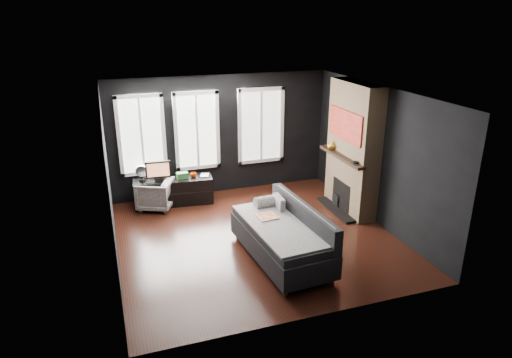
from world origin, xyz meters
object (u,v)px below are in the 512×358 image
object	(u,v)px
mug	(193,174)
mantel_vase	(332,145)
monitor	(158,170)
book	(200,170)
media_console	(174,191)
armchair	(155,193)
sofa	(281,234)

from	to	relation	value
mug	mantel_vase	bearing A→B (deg)	-19.48
monitor	mantel_vase	size ratio (longest dim) A/B	2.78
monitor	book	distance (m)	0.92
monitor	media_console	bearing A→B (deg)	4.65
armchair	monitor	distance (m)	0.50
media_console	sofa	bearing A→B (deg)	-60.48
sofa	mantel_vase	world-z (taller)	mantel_vase
mantel_vase	book	bearing A→B (deg)	158.38
armchair	book	world-z (taller)	book
media_console	armchair	bearing A→B (deg)	-154.75
media_console	mug	world-z (taller)	mug
mug	monitor	bearing A→B (deg)	175.79
armchair	monitor	xyz separation A→B (m)	(0.11, 0.15, 0.46)
media_console	book	xyz separation A→B (m)	(0.61, -0.01, 0.41)
sofa	book	distance (m)	3.07
mug	book	world-z (taller)	book
media_console	mantel_vase	world-z (taller)	mantel_vase
armchair	book	xyz separation A→B (m)	(1.03, 0.14, 0.35)
media_console	mug	distance (m)	0.57
media_console	monitor	distance (m)	0.61
armchair	media_console	size ratio (longest dim) A/B	0.42
book	mantel_vase	distance (m)	2.90
sofa	monitor	size ratio (longest dim) A/B	4.12
monitor	mantel_vase	world-z (taller)	mantel_vase
sofa	mantel_vase	bearing A→B (deg)	40.94
armchair	mantel_vase	distance (m)	3.89
mug	book	size ratio (longest dim) A/B	0.54
mug	sofa	bearing A→B (deg)	-72.81
sofa	monitor	world-z (taller)	monitor
media_console	book	distance (m)	0.74
book	sofa	bearing A→B (deg)	-76.16
armchair	media_console	xyz separation A→B (m)	(0.41, 0.15, -0.07)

